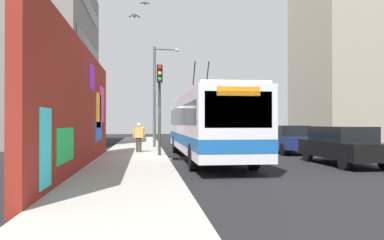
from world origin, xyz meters
name	(u,v)px	position (x,y,z in m)	size (l,w,h in m)	color
ground_plane	(167,159)	(0.00, 0.00, 0.00)	(80.00, 80.00, 0.00)	black
sidewalk_slab	(133,157)	(0.00, 1.60, 0.07)	(48.00, 3.20, 0.15)	#9E9B93
graffiti_wall	(81,108)	(-3.97, 3.35, 2.28)	(14.02, 0.32, 4.57)	maroon
building_far_left	(38,61)	(11.71, 9.20, 6.48)	(12.41, 7.56, 12.97)	gray
building_far_right	(342,25)	(14.18, -17.00, 10.76)	(9.15, 6.91, 21.52)	#9E937F
city_bus	(206,123)	(-0.69, -1.80, 1.72)	(12.45, 2.52, 4.85)	silver
parked_car_black	(342,145)	(-3.58, -7.00, 0.83)	(4.70, 1.81, 1.58)	black
parked_car_navy	(287,139)	(2.33, -7.00, 0.83)	(4.26, 1.77, 1.58)	navy
parked_car_dark_gray	(255,135)	(8.50, -7.00, 0.84)	(4.92, 1.73, 1.58)	#38383D
pedestrian_midblock	(139,135)	(2.24, 1.38, 1.06)	(0.22, 0.64, 1.57)	#3F3326
traffic_light	(160,95)	(0.03, 0.35, 3.10)	(0.49, 0.28, 4.40)	#2D382D
street_lamp	(157,90)	(6.28, 0.27, 3.90)	(0.44, 1.68, 6.53)	#4C4C51
flying_pigeons	(165,0)	(2.50, -0.03, 8.50)	(4.74, 4.78, 3.11)	slate
curbside_puddle	(179,159)	(-0.18, -0.60, 0.00)	(1.46, 1.46, 0.00)	black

